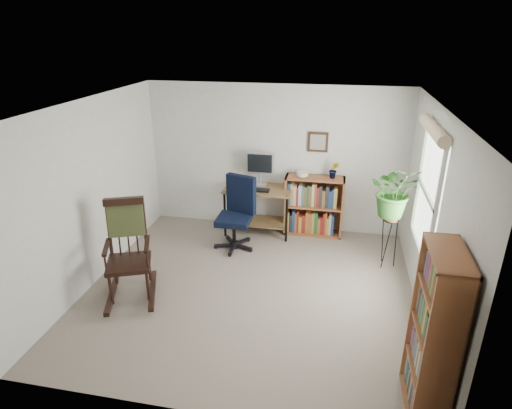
% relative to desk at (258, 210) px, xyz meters
% --- Properties ---
extents(floor, '(4.20, 4.00, 0.00)m').
position_rel_desk_xyz_m(floor, '(0.22, -1.70, -0.39)').
color(floor, gray).
rests_on(floor, ground).
extents(ceiling, '(4.20, 4.00, 0.00)m').
position_rel_desk_xyz_m(ceiling, '(0.22, -1.70, 2.01)').
color(ceiling, silver).
rests_on(ceiling, ground).
extents(wall_back, '(4.20, 0.00, 2.40)m').
position_rel_desk_xyz_m(wall_back, '(0.22, 0.30, 0.81)').
color(wall_back, silver).
rests_on(wall_back, ground).
extents(wall_front, '(4.20, 0.00, 2.40)m').
position_rel_desk_xyz_m(wall_front, '(0.22, -3.70, 0.81)').
color(wall_front, silver).
rests_on(wall_front, ground).
extents(wall_left, '(0.00, 4.00, 2.40)m').
position_rel_desk_xyz_m(wall_left, '(-1.88, -1.70, 0.81)').
color(wall_left, silver).
rests_on(wall_left, ground).
extents(wall_right, '(0.00, 4.00, 2.40)m').
position_rel_desk_xyz_m(wall_right, '(2.32, -1.70, 0.81)').
color(wall_right, silver).
rests_on(wall_right, ground).
extents(window, '(0.12, 1.20, 1.50)m').
position_rel_desk_xyz_m(window, '(2.28, -1.40, 1.01)').
color(window, silver).
rests_on(window, wall_right).
extents(desk, '(1.09, 0.60, 0.79)m').
position_rel_desk_xyz_m(desk, '(0.00, 0.00, 0.00)').
color(desk, brown).
rests_on(desk, floor).
extents(monitor, '(0.46, 0.16, 0.56)m').
position_rel_desk_xyz_m(monitor, '(0.00, 0.14, 0.67)').
color(monitor, silver).
rests_on(monitor, desk).
extents(keyboard, '(0.40, 0.15, 0.02)m').
position_rel_desk_xyz_m(keyboard, '(0.00, -0.12, 0.41)').
color(keyboard, black).
rests_on(keyboard, desk).
extents(office_chair, '(0.78, 0.78, 1.14)m').
position_rel_desk_xyz_m(office_chair, '(-0.26, -0.62, 0.18)').
color(office_chair, black).
rests_on(office_chair, floor).
extents(rocking_chair, '(1.03, 1.27, 1.28)m').
position_rel_desk_xyz_m(rocking_chair, '(-1.24, -2.11, 0.25)').
color(rocking_chair, black).
rests_on(rocking_chair, floor).
extents(low_bookshelf, '(0.94, 0.31, 0.99)m').
position_rel_desk_xyz_m(low_bookshelf, '(0.90, 0.12, 0.10)').
color(low_bookshelf, '#985631').
rests_on(low_bookshelf, floor).
extents(tall_bookshelf, '(0.30, 0.69, 1.59)m').
position_rel_desk_xyz_m(tall_bookshelf, '(2.14, -3.21, 0.40)').
color(tall_bookshelf, '#985631').
rests_on(tall_bookshelf, floor).
extents(plant_stand, '(0.29, 0.29, 0.84)m').
position_rel_desk_xyz_m(plant_stand, '(2.02, -0.71, 0.03)').
color(plant_stand, black).
rests_on(plant_stand, floor).
extents(spider_plant, '(1.69, 1.88, 1.46)m').
position_rel_desk_xyz_m(spider_plant, '(2.02, -0.71, 1.12)').
color(spider_plant, '#2C6222').
rests_on(spider_plant, plant_stand).
extents(potted_plant_small, '(0.13, 0.24, 0.11)m').
position_rel_desk_xyz_m(potted_plant_small, '(1.18, 0.13, 0.65)').
color(potted_plant_small, '#2C6222').
rests_on(potted_plant_small, low_bookshelf).
extents(framed_picture, '(0.32, 0.04, 0.32)m').
position_rel_desk_xyz_m(framed_picture, '(0.90, 0.27, 1.13)').
color(framed_picture, black).
rests_on(framed_picture, wall_back).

